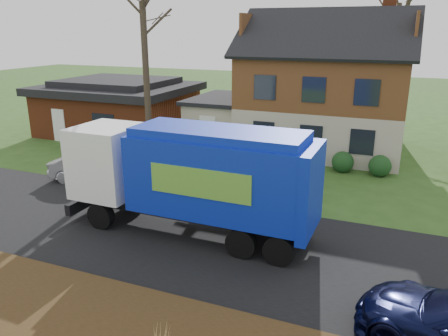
% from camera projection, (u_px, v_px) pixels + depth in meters
% --- Properties ---
extents(ground, '(120.00, 120.00, 0.00)m').
position_uv_depth(ground, '(191.00, 239.00, 15.16)').
color(ground, '#2A4B19').
rests_on(ground, ground).
extents(road, '(80.00, 7.00, 0.02)m').
position_uv_depth(road, '(191.00, 239.00, 15.15)').
color(road, black).
rests_on(road, ground).
extents(mulch_verge, '(80.00, 3.50, 0.30)m').
position_uv_depth(mulch_verge, '(93.00, 328.00, 10.44)').
color(mulch_verge, black).
rests_on(mulch_verge, ground).
extents(main_house, '(12.95, 8.95, 9.26)m').
position_uv_depth(main_house, '(317.00, 81.00, 25.66)').
color(main_house, '#C0B19A').
rests_on(main_house, ground).
extents(ranch_house, '(9.80, 8.20, 3.70)m').
position_uv_depth(ranch_house, '(119.00, 106.00, 30.39)').
color(ranch_house, brown).
rests_on(ranch_house, ground).
extents(garbage_truck, '(9.06, 2.53, 3.87)m').
position_uv_depth(garbage_truck, '(194.00, 174.00, 14.97)').
color(garbage_truck, black).
rests_on(garbage_truck, ground).
extents(silver_sedan, '(4.25, 1.96, 1.35)m').
position_uv_depth(silver_sedan, '(93.00, 168.00, 20.60)').
color(silver_sedan, '#B1B4B9').
rests_on(silver_sedan, ground).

